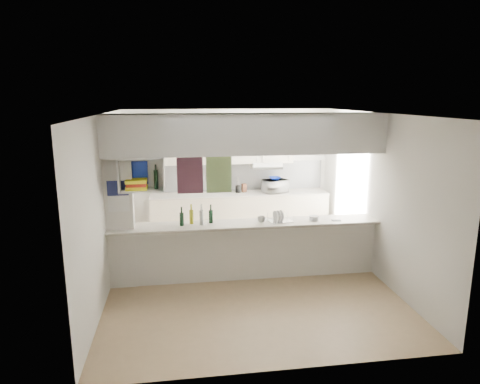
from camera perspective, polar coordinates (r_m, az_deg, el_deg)
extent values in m
plane|color=#A3855E|center=(7.00, 0.82, -11.36)|extent=(4.80, 4.80, 0.00)
plane|color=white|center=(6.40, 0.90, 10.44)|extent=(4.80, 4.80, 0.00)
plane|color=silver|center=(8.91, -1.60, 2.62)|extent=(4.20, 0.00, 4.20)
plane|color=silver|center=(6.59, -17.49, -1.52)|extent=(0.00, 4.80, 4.80)
plane|color=silver|center=(7.21, 17.57, -0.34)|extent=(0.00, 4.80, 4.80)
cube|color=silver|center=(6.83, 0.83, -7.98)|extent=(4.20, 0.15, 0.88)
cube|color=#A7A092|center=(6.68, 0.85, -4.29)|extent=(4.20, 0.50, 0.04)
cube|color=white|center=(6.42, 0.89, 7.76)|extent=(4.20, 0.50, 0.60)
cube|color=silver|center=(6.56, -15.77, -1.48)|extent=(0.40, 0.18, 2.60)
cube|color=#191E4C|center=(6.41, -16.00, 0.49)|extent=(0.30, 0.01, 0.22)
cube|color=white|center=(6.46, -15.88, -1.51)|extent=(0.30, 0.01, 0.24)
cube|color=#2E1423|center=(6.64, -6.70, 2.44)|extent=(0.40, 0.02, 0.62)
cube|color=#166460|center=(6.67, -2.83, 2.55)|extent=(0.40, 0.02, 0.62)
cube|color=white|center=(6.38, -12.87, 0.25)|extent=(0.65, 0.35, 0.02)
cube|color=white|center=(6.30, -13.08, 4.48)|extent=(0.65, 0.35, 0.02)
cube|color=white|center=(6.49, -12.87, 2.60)|extent=(0.65, 0.02, 0.50)
cube|color=white|center=(6.37, -15.78, 2.25)|extent=(0.02, 0.35, 0.50)
cube|color=white|center=(6.31, -10.15, 2.45)|extent=(0.02, 0.35, 0.50)
cube|color=yellow|center=(6.38, -13.61, 0.56)|extent=(0.30, 0.24, 0.05)
cube|color=red|center=(6.37, -13.63, 1.00)|extent=(0.28, 0.22, 0.05)
cube|color=yellow|center=(6.36, -13.65, 1.44)|extent=(0.30, 0.24, 0.05)
cube|color=navy|center=(6.46, -13.34, 2.53)|extent=(0.26, 0.02, 0.34)
cylinder|color=black|center=(6.33, -11.14, 1.66)|extent=(0.06, 0.06, 0.28)
cube|color=beige|center=(8.83, -0.05, -3.12)|extent=(3.60, 0.60, 0.90)
cube|color=#A7A092|center=(8.72, -0.05, -0.24)|extent=(3.60, 0.63, 0.03)
cube|color=silver|center=(8.93, -0.31, 2.13)|extent=(3.60, 0.03, 0.60)
cube|color=beige|center=(8.66, -1.49, 6.21)|extent=(2.62, 0.34, 0.72)
cube|color=white|center=(8.76, 3.46, 3.63)|extent=(0.60, 0.46, 0.12)
cube|color=silver|center=(8.55, 3.77, 3.16)|extent=(0.60, 0.02, 0.05)
imported|color=white|center=(8.78, 4.72, 0.79)|extent=(0.56, 0.47, 0.26)
imported|color=navy|center=(8.75, 4.66, 1.82)|extent=(0.24, 0.24, 0.06)
cube|color=silver|center=(6.77, 5.39, -3.87)|extent=(0.41, 0.35, 0.01)
cylinder|color=white|center=(6.71, 4.74, -3.17)|extent=(0.06, 0.17, 0.18)
cylinder|color=white|center=(6.73, 5.14, -3.12)|extent=(0.06, 0.17, 0.18)
cylinder|color=white|center=(6.76, 5.54, -3.07)|extent=(0.06, 0.17, 0.18)
imported|color=white|center=(6.65, 2.87, -3.64)|extent=(0.15, 0.15, 0.10)
cylinder|color=black|center=(6.56, -7.78, -3.62)|extent=(0.06, 0.06, 0.20)
cylinder|color=black|center=(6.52, -7.82, -2.37)|extent=(0.02, 0.02, 0.09)
cylinder|color=#9B9819|center=(6.64, -6.49, -3.33)|extent=(0.06, 0.06, 0.22)
cylinder|color=#9B9819|center=(6.60, -6.53, -2.03)|extent=(0.02, 0.02, 0.09)
cylinder|color=silver|center=(6.57, -5.16, -3.41)|extent=(0.06, 0.06, 0.23)
cylinder|color=silver|center=(6.52, -5.19, -2.04)|extent=(0.02, 0.02, 0.09)
cylinder|color=black|center=(6.66, -3.91, -3.30)|extent=(0.06, 0.06, 0.20)
cylinder|color=black|center=(6.62, -3.93, -2.07)|extent=(0.02, 0.02, 0.09)
cylinder|color=silver|center=(6.90, 9.82, -3.44)|extent=(0.15, 0.15, 0.07)
cube|color=black|center=(6.96, 12.74, -3.70)|extent=(0.14, 0.07, 0.01)
cylinder|color=black|center=(8.75, -0.28, 0.39)|extent=(0.10, 0.10, 0.15)
cube|color=brown|center=(8.79, 0.54, 0.56)|extent=(0.11, 0.10, 0.18)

